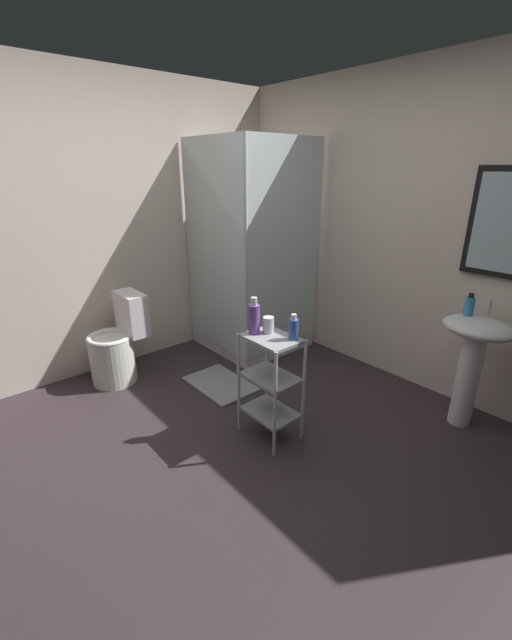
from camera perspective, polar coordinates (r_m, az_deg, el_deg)
ground_plane at (r=2.71m, az=-3.41°, el=-19.64°), size 4.20×4.20×0.02m
wall_back at (r=3.52m, az=21.35°, el=11.46°), size 4.20×0.14×2.50m
wall_left at (r=3.74m, az=-21.80°, el=11.86°), size 0.10×4.20×2.50m
shower_stall at (r=3.98m, az=-0.70°, el=2.14°), size 0.92×0.92×2.00m
pedestal_sink at (r=3.12m, az=28.59°, el=-3.79°), size 0.46×0.37×0.81m
sink_faucet at (r=3.13m, az=30.29°, el=1.53°), size 0.03×0.03×0.10m
toilet at (r=3.63m, az=-19.15°, el=-3.56°), size 0.37×0.49×0.76m
storage_cart at (r=2.68m, az=2.11°, el=-8.40°), size 0.38×0.28×0.74m
hand_soap_bottle at (r=3.06m, az=28.14°, el=1.82°), size 0.06×0.06×0.15m
conditioner_bottle_purple at (r=2.56m, az=-0.27°, el=0.30°), size 0.07×0.07×0.24m
shampoo_bottle_blue at (r=2.49m, az=5.36°, el=-1.22°), size 0.06×0.06×0.17m
rinse_cup at (r=2.59m, az=1.78°, el=-0.70°), size 0.07×0.07×0.11m
bath_mat at (r=3.49m, az=-5.11°, el=-9.07°), size 0.60×0.40×0.02m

